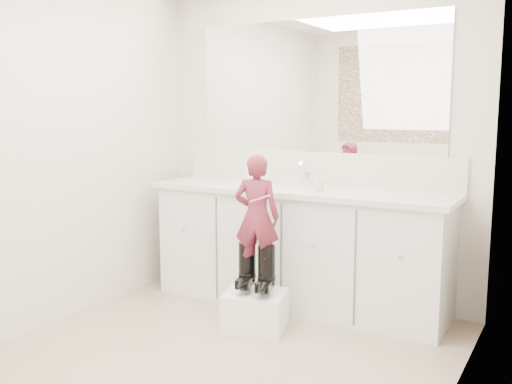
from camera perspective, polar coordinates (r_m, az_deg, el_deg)
The scene contains 16 objects.
floor at distance 3.44m, azimuth -5.15°, elevation -16.96°, with size 3.00×3.00×0.00m, color #8B715B.
wall_back at distance 4.43m, azimuth 5.90°, elevation 4.80°, with size 2.60×2.60×0.00m, color beige.
wall_left at distance 4.02m, azimuth -20.76°, elevation 3.95°, with size 3.00×3.00×0.00m, color beige.
wall_right at distance 2.60m, azimuth 18.62°, elevation 1.95°, with size 3.00×3.00×0.00m, color beige.
vanity_cabinet at distance 4.30m, azimuth 4.24°, elevation -5.74°, with size 2.20×0.55×0.85m, color silver.
countertop at distance 4.20m, azimuth 4.22°, elevation 0.11°, with size 2.28×0.58×0.04m, color beige.
backsplash at distance 4.43m, azimuth 5.78°, elevation 2.40°, with size 2.28×0.03×0.25m, color beige.
mirror at distance 4.42m, azimuth 5.92°, elevation 10.50°, with size 2.00×0.02×1.00m, color white.
faucet at distance 4.34m, azimuth 5.17°, elevation 1.29°, with size 0.08×0.08×0.10m, color silver.
cup at distance 4.08m, azimuth 6.30°, elevation 0.74°, with size 0.10×0.10×0.09m, color beige.
soap_bottle at distance 4.31m, azimuth -0.41°, elevation 1.92°, with size 0.09×0.09×0.20m, color silver.
step_stool at distance 3.91m, azimuth -0.07°, elevation -11.77°, with size 0.40×0.33×0.25m, color white.
boot_left at distance 3.87m, azimuth -0.89°, elevation -7.44°, with size 0.12×0.22×0.33m, color black, non-canonical shape.
boot_right at distance 3.80m, azimuth 1.07°, elevation -7.74°, with size 0.12×0.22×0.33m, color black, non-canonical shape.
toddler at distance 3.75m, azimuth 0.08°, elevation -2.47°, with size 0.30×0.20×0.83m, color #B03657.
toothbrush at distance 3.63m, azimuth 0.41°, elevation -0.66°, with size 0.01×0.01×0.14m, color pink.
Camera 1 is at (1.81, -2.54, 1.47)m, focal length 40.00 mm.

